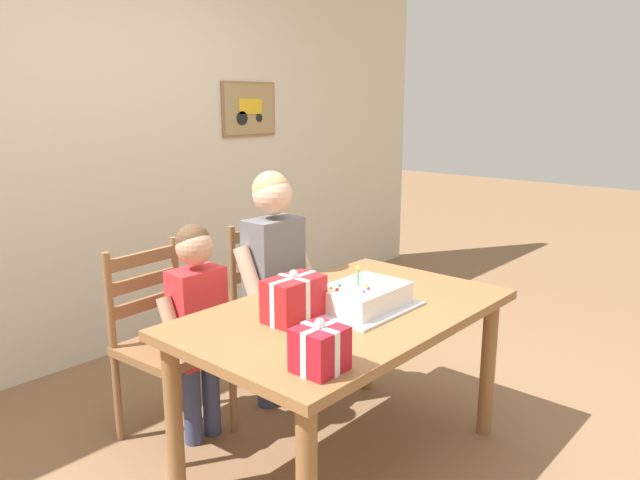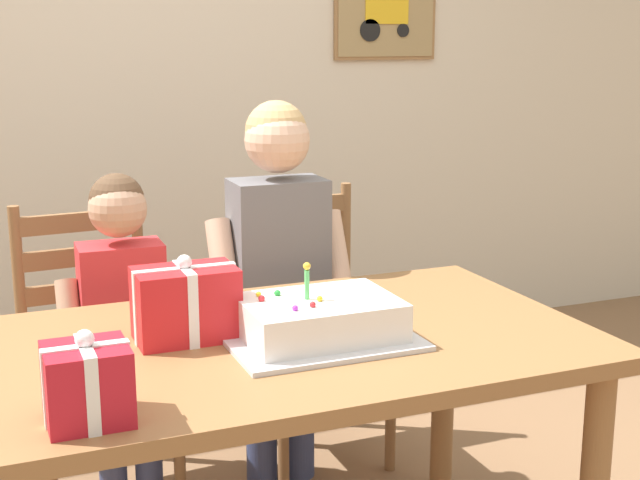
{
  "view_description": "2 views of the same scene",
  "coord_description": "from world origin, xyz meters",
  "views": [
    {
      "loc": [
        -1.87,
        -1.49,
        1.57
      ],
      "look_at": [
        0.05,
        0.19,
        0.98
      ],
      "focal_mm": 33.61,
      "sensor_mm": 36.0,
      "label": 1
    },
    {
      "loc": [
        -0.7,
        -1.89,
        1.42
      ],
      "look_at": [
        0.15,
        0.18,
        0.91
      ],
      "focal_mm": 49.63,
      "sensor_mm": 36.0,
      "label": 2
    }
  ],
  "objects": [
    {
      "name": "dining_table",
      "position": [
        0.0,
        0.0,
        0.63
      ],
      "size": [
        1.43,
        0.87,
        0.72
      ],
      "color": "olive",
      "rests_on": "ground"
    },
    {
      "name": "chair_right",
      "position": [
        0.36,
        0.78,
        0.47
      ],
      "size": [
        0.42,
        0.42,
        0.92
      ],
      "color": "brown",
      "rests_on": "ground"
    },
    {
      "name": "birthday_cake",
      "position": [
        0.05,
        -0.05,
        0.77
      ],
      "size": [
        0.44,
        0.34,
        0.19
      ],
      "color": "silver",
      "rests_on": "dining_table"
    },
    {
      "name": "back_wall",
      "position": [
        0.0,
        1.9,
        1.3
      ],
      "size": [
        6.4,
        0.11,
        2.6
      ],
      "color": "beige",
      "rests_on": "ground"
    },
    {
      "name": "child_older",
      "position": [
        0.19,
        0.63,
        0.75
      ],
      "size": [
        0.45,
        0.25,
        1.24
      ],
      "color": "#38426B",
      "rests_on": "ground"
    },
    {
      "name": "gift_box_red_large",
      "position": [
        -0.52,
        -0.31,
        0.8
      ],
      "size": [
        0.16,
        0.15,
        0.18
      ],
      "color": "red",
      "rests_on": "dining_table"
    },
    {
      "name": "gift_box_beside_cake",
      "position": [
        -0.24,
        0.07,
        0.81
      ],
      "size": [
        0.24,
        0.15,
        0.21
      ],
      "color": "red",
      "rests_on": "dining_table"
    },
    {
      "name": "child_younger",
      "position": [
        -0.3,
        0.63,
        0.63
      ],
      "size": [
        0.38,
        0.22,
        1.04
      ],
      "color": "#38426B",
      "rests_on": "ground"
    },
    {
      "name": "chair_left",
      "position": [
        -0.37,
        0.78,
        0.47
      ],
      "size": [
        0.45,
        0.45,
        0.92
      ],
      "color": "brown",
      "rests_on": "ground"
    },
    {
      "name": "ground_plane",
      "position": [
        0.0,
        0.0,
        0.0
      ],
      "size": [
        20.0,
        20.0,
        0.0
      ],
      "primitive_type": "plane",
      "color": "#846042"
    }
  ]
}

